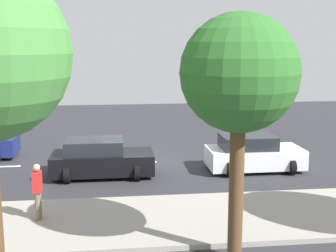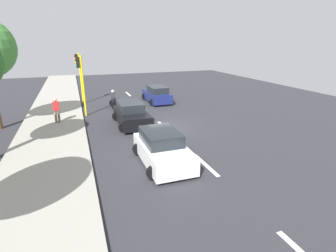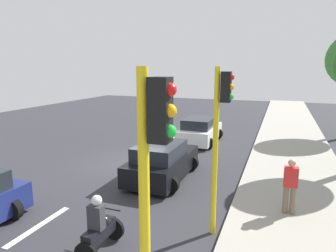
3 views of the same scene
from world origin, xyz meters
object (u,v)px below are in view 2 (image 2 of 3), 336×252
at_px(car_black, 131,114).
at_px(pedestrian_near_signal, 56,110).
at_px(traffic_light_corner, 81,77).
at_px(motorcycle, 113,100).
at_px(traffic_light_midblock, 79,71).
at_px(car_dark_blue, 157,95).
at_px(car_white, 162,149).

height_order(car_black, pedestrian_near_signal, pedestrian_near_signal).
bearing_deg(traffic_light_corner, car_black, 131.05).
distance_m(car_black, traffic_light_corner, 4.98).
relative_size(motorcycle, traffic_light_midblock, 0.34).
distance_m(car_dark_blue, traffic_light_midblock, 7.18).
relative_size(car_white, traffic_light_corner, 0.88).
bearing_deg(motorcycle, pedestrian_near_signal, 38.95).
height_order(car_white, traffic_light_corner, traffic_light_corner).
relative_size(car_black, car_white, 1.03).
relative_size(car_dark_blue, pedestrian_near_signal, 2.37).
height_order(motorcycle, traffic_light_corner, traffic_light_corner).
bearing_deg(car_white, pedestrian_near_signal, -58.89).
bearing_deg(motorcycle, traffic_light_midblock, -45.10).
height_order(car_dark_blue, traffic_light_corner, traffic_light_corner).
xyz_separation_m(motorcycle, traffic_light_corner, (2.49, 1.86, 2.29)).
distance_m(car_black, car_dark_blue, 7.00).
xyz_separation_m(car_black, traffic_light_corner, (2.93, -3.36, 2.22)).
xyz_separation_m(car_white, traffic_light_midblock, (3.02, -14.08, 2.22)).
bearing_deg(traffic_light_midblock, car_dark_blue, 165.13).
height_order(car_white, pedestrian_near_signal, pedestrian_near_signal).
xyz_separation_m(car_black, pedestrian_near_signal, (4.78, -1.71, 0.35)).
bearing_deg(pedestrian_near_signal, car_white, 121.11).
bearing_deg(pedestrian_near_signal, traffic_light_corner, -138.29).
relative_size(car_black, motorcycle, 2.66).
relative_size(car_black, traffic_light_midblock, 0.91).
bearing_deg(car_white, traffic_light_corner, -72.73).
xyz_separation_m(traffic_light_corner, traffic_light_midblock, (0.00, -4.35, 0.00)).
relative_size(car_white, traffic_light_midblock, 0.88).
height_order(car_dark_blue, pedestrian_near_signal, pedestrian_near_signal).
distance_m(car_black, traffic_light_midblock, 8.54).
bearing_deg(car_dark_blue, traffic_light_corner, 21.47).
xyz_separation_m(car_white, motorcycle, (0.54, -11.58, -0.07)).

